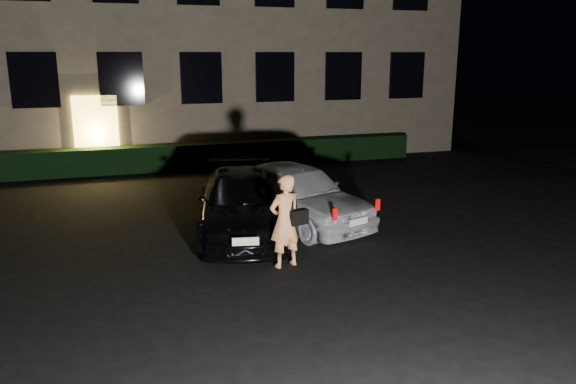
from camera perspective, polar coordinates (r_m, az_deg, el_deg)
name	(u,v)px	position (r m, az deg, el deg)	size (l,w,h in m)	color
ground	(309,284)	(9.69, 2.15, -9.35)	(80.00, 80.00, 0.00)	black
hedge	(206,155)	(19.41, -8.32, 3.70)	(15.00, 0.70, 0.85)	black
sedan	(242,203)	(12.25, -4.71, -1.11)	(2.68, 4.79, 1.31)	black
hatch	(297,193)	(12.82, 0.89, -0.14)	(2.96, 4.48, 1.42)	silver
man	(285,221)	(10.19, -0.26, -2.92)	(0.79, 0.57, 1.74)	#FFA25D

